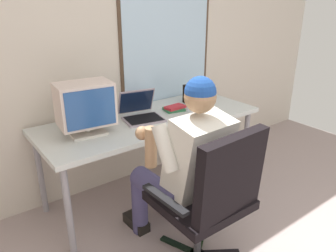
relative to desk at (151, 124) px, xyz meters
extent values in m
cube|color=beige|center=(-0.15, 0.43, 0.59)|extent=(5.69, 0.06, 2.53)
cube|color=#4C3828|center=(0.46, 0.40, 0.55)|extent=(1.03, 0.01, 1.33)
cube|color=silver|center=(0.46, 0.39, 0.55)|extent=(0.97, 0.02, 1.27)
cylinder|color=gray|center=(-0.87, -0.31, -0.33)|extent=(0.05, 0.05, 0.70)
cylinder|color=gray|center=(0.87, -0.31, -0.33)|extent=(0.05, 0.05, 0.70)
cylinder|color=gray|center=(-0.87, 0.31, -0.33)|extent=(0.05, 0.05, 0.70)
cylinder|color=gray|center=(0.87, 0.31, -0.33)|extent=(0.05, 0.05, 0.70)
cube|color=silver|center=(0.00, 0.00, 0.04)|extent=(1.88, 0.75, 0.04)
cube|color=black|center=(-0.07, -0.74, -0.67)|extent=(0.26, 0.22, 0.02)
cube|color=black|center=(-0.24, -0.69, -0.67)|extent=(0.15, 0.29, 0.02)
cylinder|color=#3F3F44|center=(-0.19, -0.83, -0.45)|extent=(0.05, 0.05, 0.42)
cube|color=black|center=(-0.19, -0.83, -0.22)|extent=(0.54, 0.54, 0.06)
cube|color=black|center=(-0.18, -1.07, 0.06)|extent=(0.51, 0.12, 0.51)
cube|color=black|center=(0.10, -0.82, -0.09)|extent=(0.07, 0.38, 0.02)
cube|color=black|center=(-0.48, -0.85, -0.09)|extent=(0.07, 0.38, 0.02)
cylinder|color=#413D65|center=(-0.04, -0.58, -0.19)|extent=(0.17, 0.44, 0.15)
cylinder|color=#413D65|center=(-0.05, -0.37, -0.44)|extent=(0.12, 0.12, 0.49)
cube|color=black|center=(-0.05, -0.31, -0.64)|extent=(0.11, 0.24, 0.08)
cylinder|color=#413D65|center=(-0.36, -0.60, -0.19)|extent=(0.17, 0.44, 0.15)
cylinder|color=#413D65|center=(-0.37, -0.38, -0.44)|extent=(0.12, 0.12, 0.49)
cube|color=black|center=(-0.37, -0.32, -0.64)|extent=(0.11, 0.24, 0.08)
cube|color=silver|center=(-0.19, -0.80, 0.07)|extent=(0.39, 0.33, 0.56)
sphere|color=#A57C58|center=(-0.19, -0.80, 0.46)|extent=(0.19, 0.19, 0.19)
sphere|color=#1B4392|center=(-0.19, -0.80, 0.49)|extent=(0.19, 0.19, 0.19)
cylinder|color=silver|center=(0.03, -0.74, 0.18)|extent=(0.10, 0.20, 0.29)
cylinder|color=#A57C58|center=(0.02, -0.66, 0.05)|extent=(0.08, 0.12, 0.27)
sphere|color=#A57C58|center=(0.02, -0.62, 0.02)|extent=(0.09, 0.09, 0.09)
cylinder|color=silver|center=(-0.41, -0.76, 0.18)|extent=(0.10, 0.21, 0.29)
cylinder|color=#A57C58|center=(-0.42, -0.62, 0.14)|extent=(0.08, 0.09, 0.26)
sphere|color=#A57C58|center=(-0.42, -0.53, 0.20)|extent=(0.09, 0.09, 0.09)
cube|color=beige|center=(-0.57, -0.01, 0.07)|extent=(0.27, 0.23, 0.02)
cylinder|color=beige|center=(-0.57, -0.01, 0.11)|extent=(0.04, 0.04, 0.06)
cube|color=beige|center=(-0.57, -0.01, 0.29)|extent=(0.41, 0.30, 0.31)
cube|color=#264C8C|center=(-0.58, -0.14, 0.29)|extent=(0.35, 0.04, 0.27)
cube|color=#988997|center=(-0.09, -0.02, 0.07)|extent=(0.35, 0.29, 0.02)
cube|color=black|center=(-0.09, -0.02, 0.08)|extent=(0.31, 0.26, 0.00)
cube|color=#988997|center=(-0.06, 0.14, 0.18)|extent=(0.32, 0.15, 0.21)
cube|color=#0F1933|center=(-0.06, 0.13, 0.18)|extent=(0.30, 0.13, 0.19)
cylinder|color=silver|center=(0.28, -0.19, 0.06)|extent=(0.07, 0.07, 0.00)
cylinder|color=silver|center=(0.28, -0.19, 0.09)|extent=(0.01, 0.01, 0.06)
cylinder|color=silver|center=(0.28, -0.19, 0.15)|extent=(0.09, 0.09, 0.06)
cylinder|color=#5F0517|center=(0.28, -0.19, 0.13)|extent=(0.08, 0.08, 0.02)
cube|color=black|center=(0.52, 0.14, 0.14)|extent=(0.09, 0.08, 0.17)
cylinder|color=#333338|center=(0.52, 0.10, 0.17)|extent=(0.06, 0.01, 0.06)
cube|color=#2B7246|center=(0.27, 0.03, 0.07)|extent=(0.19, 0.17, 0.02)
cube|color=red|center=(0.27, 0.02, 0.09)|extent=(0.19, 0.11, 0.02)
camera|label=1|loc=(-1.42, -2.14, 1.00)|focal=34.76mm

